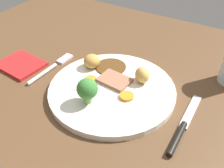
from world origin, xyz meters
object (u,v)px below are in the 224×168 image
at_px(dinner_plate, 112,90).
at_px(meat_slice_main, 114,80).
at_px(roast_potato_left, 92,61).
at_px(broccoli_floret, 87,89).
at_px(carrot_coin_back, 90,79).
at_px(roast_potato_right, 142,75).
at_px(carrot_coin_front, 127,96).
at_px(knife, 183,127).
at_px(fork, 52,67).
at_px(folded_napkin, 21,65).

distance_m(dinner_plate, meat_slice_main, 0.02).
bearing_deg(roast_potato_left, broccoli_floret, -59.13).
distance_m(dinner_plate, roast_potato_left, 0.10).
bearing_deg(carrot_coin_back, roast_potato_right, 28.44).
relative_size(carrot_coin_front, knife, 0.16).
relative_size(roast_potato_right, carrot_coin_back, 1.43).
bearing_deg(broccoli_floret, carrot_coin_back, 121.01).
relative_size(carrot_coin_front, carrot_coin_back, 1.13).
xyz_separation_m(meat_slice_main, fork, (-0.17, -0.02, -0.01)).
distance_m(dinner_plate, roast_potato_right, 0.08).
height_order(carrot_coin_front, knife, carrot_coin_front).
relative_size(dinner_plate, roast_potato_right, 7.28).
height_order(roast_potato_left, roast_potato_right, roast_potato_right).
bearing_deg(carrot_coin_back, dinner_plate, 2.27).
relative_size(broccoli_floret, knife, 0.31).
bearing_deg(dinner_plate, carrot_coin_back, -177.73).
bearing_deg(roast_potato_left, fork, -156.39).
height_order(roast_potato_left, fork, roast_potato_left).
bearing_deg(fork, roast_potato_left, -64.86).
height_order(roast_potato_left, folded_napkin, roast_potato_left).
bearing_deg(fork, carrot_coin_back, -90.53).
bearing_deg(carrot_coin_front, roast_potato_right, 87.17).
relative_size(meat_slice_main, fork, 0.46).
distance_m(roast_potato_right, carrot_coin_front, 0.07).
relative_size(roast_potato_left, folded_napkin, 0.36).
bearing_deg(fork, roast_potato_right, -75.59).
height_order(roast_potato_left, knife, roast_potato_left).
relative_size(carrot_coin_front, fork, 0.20).
bearing_deg(roast_potato_left, knife, -14.67).
relative_size(meat_slice_main, roast_potato_left, 1.77).
relative_size(meat_slice_main, folded_napkin, 0.64).
bearing_deg(fork, knife, -92.62).
bearing_deg(knife, carrot_coin_back, 83.86).
relative_size(carrot_coin_back, knife, 0.15).
bearing_deg(knife, folded_napkin, 90.03).
bearing_deg(carrot_coin_front, roast_potato_left, 156.24).
xyz_separation_m(dinner_plate, roast_potato_left, (-0.08, 0.04, 0.02)).
bearing_deg(carrot_coin_back, meat_slice_main, 25.26).
bearing_deg(fork, folded_napkin, 114.23).
distance_m(carrot_coin_back, broccoli_floret, 0.08).
bearing_deg(broccoli_floret, knife, 12.49).
height_order(roast_potato_right, folded_napkin, roast_potato_right).
bearing_deg(knife, fork, 84.98).
xyz_separation_m(broccoli_floret, fork, (-0.16, 0.07, -0.04)).
bearing_deg(roast_potato_left, meat_slice_main, -16.07).
bearing_deg(roast_potato_left, dinner_plate, -27.57).
relative_size(roast_potato_left, carrot_coin_back, 1.47).
height_order(broccoli_floret, knife, broccoli_floret).
bearing_deg(roast_potato_right, dinner_plate, -131.14).
xyz_separation_m(roast_potato_right, carrot_coin_front, (-0.00, -0.07, -0.02)).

